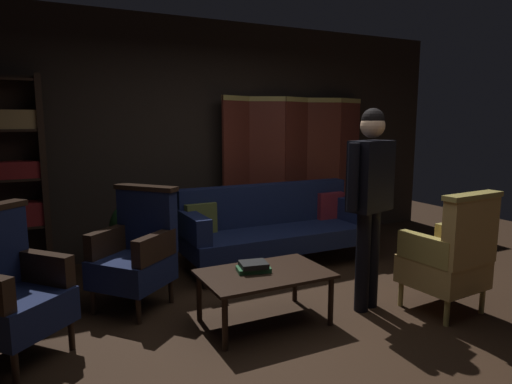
{
  "coord_description": "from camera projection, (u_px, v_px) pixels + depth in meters",
  "views": [
    {
      "loc": [
        -1.83,
        -2.88,
        1.6
      ],
      "look_at": [
        0.0,
        0.8,
        0.95
      ],
      "focal_mm": 31.73,
      "sensor_mm": 36.0,
      "label": 1
    }
  ],
  "objects": [
    {
      "name": "velvet_couch",
      "position": [
        274.0,
        224.0,
        5.06
      ],
      "size": [
        2.12,
        0.78,
        0.88
      ],
      "color": "black",
      "rests_on": "ground_plane"
    },
    {
      "name": "armchair_wing_left",
      "position": [
        136.0,
        251.0,
        3.89
      ],
      "size": [
        0.81,
        0.81,
        1.04
      ],
      "color": "black",
      "rests_on": "ground_plane"
    },
    {
      "name": "back_wall",
      "position": [
        196.0,
        137.0,
        5.55
      ],
      "size": [
        7.2,
        0.1,
        2.8
      ],
      "primitive_type": "cube",
      "color": "black",
      "rests_on": "ground_plane"
    },
    {
      "name": "standing_figure",
      "position": [
        370.0,
        191.0,
        3.74
      ],
      "size": [
        0.57,
        0.32,
        1.7
      ],
      "color": "black",
      "rests_on": "ground_plane"
    },
    {
      "name": "book_green_cloth",
      "position": [
        253.0,
        269.0,
        3.58
      ],
      "size": [
        0.29,
        0.21,
        0.04
      ],
      "primitive_type": "cube",
      "rotation": [
        0.0,
        0.0,
        -0.22
      ],
      "color": "#1E4C28",
      "rests_on": "coffee_table"
    },
    {
      "name": "armchair_gilt_accent",
      "position": [
        450.0,
        256.0,
        3.75
      ],
      "size": [
        0.63,
        0.62,
        1.04
      ],
      "color": "tan",
      "rests_on": "ground_plane"
    },
    {
      "name": "folding_screen",
      "position": [
        296.0,
        168.0,
        5.98
      ],
      "size": [
        2.15,
        0.23,
        1.9
      ],
      "color": "#5B2319",
      "rests_on": "ground_plane"
    },
    {
      "name": "ground_plane",
      "position": [
        301.0,
        323.0,
        3.61
      ],
      "size": [
        10.0,
        10.0,
        0.0
      ],
      "primitive_type": "plane",
      "color": "black"
    },
    {
      "name": "book_black_cloth",
      "position": [
        253.0,
        265.0,
        3.57
      ],
      "size": [
        0.24,
        0.21,
        0.04
      ],
      "primitive_type": "cube",
      "rotation": [
        0.0,
        0.0,
        -0.18
      ],
      "color": "black",
      "rests_on": "book_green_cloth"
    },
    {
      "name": "coffee_table",
      "position": [
        264.0,
        278.0,
        3.57
      ],
      "size": [
        1.0,
        0.64,
        0.42
      ],
      "color": "black",
      "rests_on": "ground_plane"
    },
    {
      "name": "potted_plant",
      "position": [
        135.0,
        233.0,
        4.62
      ],
      "size": [
        0.52,
        0.52,
        0.81
      ],
      "color": "brown",
      "rests_on": "ground_plane"
    },
    {
      "name": "armchair_wing_right",
      "position": [
        8.0,
        289.0,
        3.02
      ],
      "size": [
        0.82,
        0.82,
        1.04
      ],
      "color": "black",
      "rests_on": "ground_plane"
    }
  ]
}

